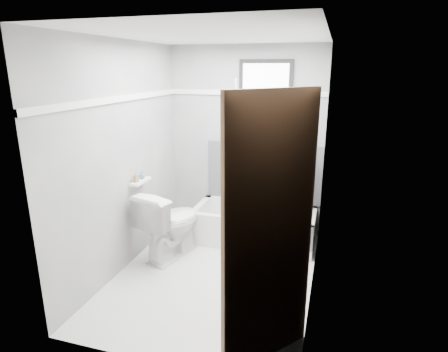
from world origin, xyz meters
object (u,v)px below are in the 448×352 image
at_px(toilet, 171,224).
at_px(soap_bottle_b, 142,175).
at_px(office_chair, 271,194).
at_px(door, 302,261).
at_px(soap_bottle_a, 136,178).
at_px(bathtub, 254,225).

relative_size(toilet, soap_bottle_b, 9.29).
relative_size(office_chair, toilet, 1.27).
bearing_deg(soap_bottle_b, door, -38.89).
bearing_deg(soap_bottle_a, toilet, 25.32).
height_order(office_chair, soap_bottle_b, office_chair).
relative_size(bathtub, toilet, 1.84).
distance_m(door, soap_bottle_b, 2.47).
bearing_deg(door, soap_bottle_a, 143.73).
bearing_deg(door, toilet, 135.73).
distance_m(toilet, door, 2.31).
relative_size(bathtub, office_chair, 1.46).
bearing_deg(bathtub, soap_bottle_a, -145.29).
xyz_separation_m(bathtub, soap_bottle_a, (-1.16, -0.80, 0.76)).
distance_m(office_chair, soap_bottle_a, 1.63).
distance_m(toilet, soap_bottle_b, 0.65).
relative_size(office_chair, soap_bottle_a, 9.62).
relative_size(bathtub, soap_bottle_a, 14.01).
xyz_separation_m(office_chair, door, (0.57, -2.26, 0.36)).
bearing_deg(office_chair, toilet, -113.18).
xyz_separation_m(bathtub, toilet, (-0.84, -0.65, 0.19)).
height_order(door, soap_bottle_b, door).
distance_m(office_chair, door, 2.36).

